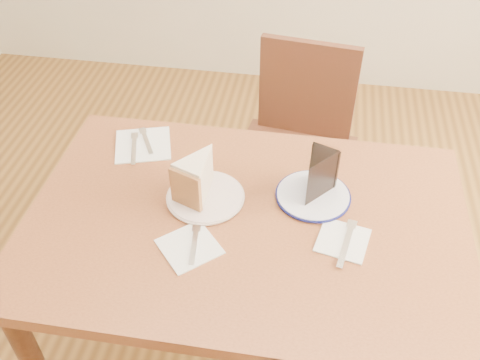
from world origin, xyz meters
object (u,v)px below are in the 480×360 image
at_px(carrot_cake, 200,176).
at_px(chocolate_cake, 315,178).
at_px(plate_cream, 206,197).
at_px(plate_navy, 313,196).
at_px(table, 246,243).
at_px(chair_far, 296,151).

height_order(carrot_cake, chocolate_cake, chocolate_cake).
relative_size(plate_cream, plate_navy, 1.04).
bearing_deg(plate_navy, carrot_cake, -173.53).
height_order(table, plate_navy, plate_navy).
xyz_separation_m(plate_navy, carrot_cake, (-0.32, -0.04, 0.06)).
height_order(table, chocolate_cake, chocolate_cake).
relative_size(plate_navy, chocolate_cake, 1.67).
height_order(plate_cream, chocolate_cake, chocolate_cake).
bearing_deg(chair_far, plate_cream, 76.57).
bearing_deg(chair_far, table, 88.95).
distance_m(plate_cream, plate_navy, 0.30).
bearing_deg(plate_navy, plate_cream, -169.78).
relative_size(chair_far, chocolate_cake, 7.28).
distance_m(plate_navy, chocolate_cake, 0.07).
relative_size(plate_navy, carrot_cake, 1.57).
bearing_deg(plate_cream, plate_navy, 10.22).
bearing_deg(plate_cream, carrot_cake, 132.07).
bearing_deg(plate_navy, chocolate_cake, 50.86).
relative_size(chair_far, carrot_cake, 6.85).
bearing_deg(carrot_cake, chocolate_cake, 28.20).
distance_m(plate_cream, carrot_cake, 0.07).
height_order(chair_far, chocolate_cake, chair_far).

